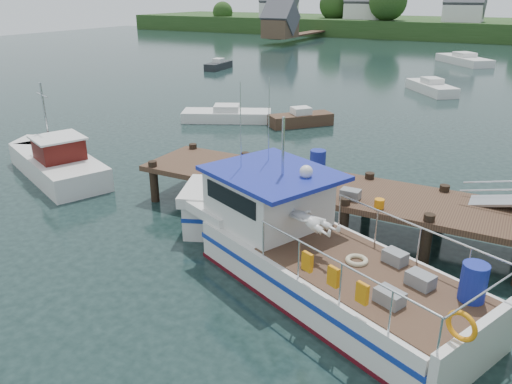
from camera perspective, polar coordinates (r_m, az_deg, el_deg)
The scene contains 9 objects.
ground_plane at distance 17.86m, azimuth 5.12°, elevation -2.86°, with size 160.00×160.00×0.00m, color #172927.
far_shore at distance 97.68m, azimuth 25.87°, elevation 16.71°, with size 140.00×42.55×9.22m.
lobster_boat at distance 13.93m, azimuth 4.89°, elevation -6.02°, with size 10.54×6.54×5.25m.
work_boat at distance 23.40m, azimuth -21.97°, elevation 3.31°, with size 7.34×4.58×3.96m.
moored_rowboat at distance 30.23m, azimuth 5.14°, elevation 8.34°, with size 3.47×3.69×1.10m.
moored_a at distance 31.30m, azimuth -3.35°, elevation 8.79°, with size 5.68×4.02×1.00m.
moored_b at distance 42.66m, azimuth 19.41°, elevation 11.23°, with size 4.75×5.31×1.18m.
moored_d at distance 61.62m, azimuth 22.66°, elevation 13.78°, with size 6.78×7.33×1.27m.
moored_e at distance 53.41m, azimuth -4.31°, elevation 14.26°, with size 1.66×4.03×1.09m.
Camera 1 is at (6.29, -14.96, 7.46)m, focal length 35.00 mm.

